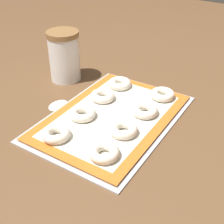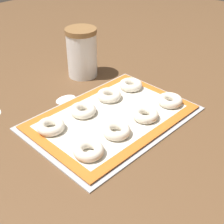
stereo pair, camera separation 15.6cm
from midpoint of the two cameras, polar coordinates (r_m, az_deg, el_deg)
ground_plane at (r=0.88m, az=6.73°, el=-1.52°), size 2.80×2.80×0.00m
baking_tray at (r=0.88m, az=5.07°, el=-1.35°), size 0.46×0.32×0.01m
baking_mat at (r=0.87m, az=5.09°, el=-1.06°), size 0.44×0.30×0.00m
bagel_front_far_left at (r=0.73m, az=1.76°, el=-7.44°), size 0.07×0.07×0.02m
bagel_front_mid_left at (r=0.80m, az=6.40°, el=-3.76°), size 0.07×0.07×0.02m
bagel_front_mid_right at (r=0.87m, az=11.24°, el=-0.77°), size 0.07×0.07×0.02m
bagel_front_far_right at (r=0.95m, az=15.23°, el=1.79°), size 0.07×0.07×0.02m
bagel_back_far_left at (r=0.81m, az=-5.85°, el=-2.97°), size 0.07×0.07×0.02m
bagel_back_mid_left at (r=0.87m, az=-0.28°, el=0.05°), size 0.07×0.07×0.02m
bagel_back_mid_right at (r=0.94m, az=4.18°, el=2.83°), size 0.07×0.07×0.02m
bagel_back_far_right at (r=1.01m, az=7.88°, el=4.72°), size 0.07×0.07×0.02m
flour_canister at (r=1.08m, az=-1.38°, el=10.65°), size 0.11×0.11×0.17m
flour_patch_far at (r=0.96m, az=-3.94°, el=2.10°), size 0.07×0.05×0.00m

